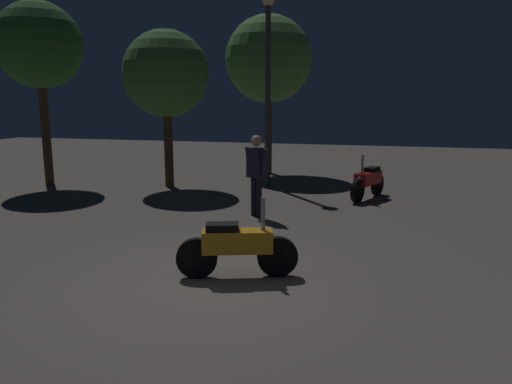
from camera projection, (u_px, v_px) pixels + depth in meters
The scene contains 8 objects.
ground_plane at pixel (211, 283), 6.45m from camera, with size 40.00×40.00×0.00m, color #605951.
motorcycle_orange_foreground at pixel (237, 246), 6.57m from camera, with size 1.61×0.61×1.11m.
motorcycle_red_parked_left at pixel (368, 181), 11.74m from camera, with size 0.75×1.56×1.11m.
person_rider_beside at pixel (256, 168), 9.91m from camera, with size 0.60×0.44×1.68m.
streetlamp_near at pixel (268, 66), 12.93m from camera, with size 0.36×0.36×5.13m.
tree_left_bg at pixel (166, 74), 12.90m from camera, with size 2.29×2.29×4.20m.
tree_center_bg at pixel (269, 60), 15.26m from camera, with size 2.72×2.72×4.99m.
tree_right_bg at pixel (39, 46), 13.08m from camera, with size 2.32×2.32×4.99m.
Camera 1 is at (2.14, -5.75, 2.41)m, focal length 34.07 mm.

